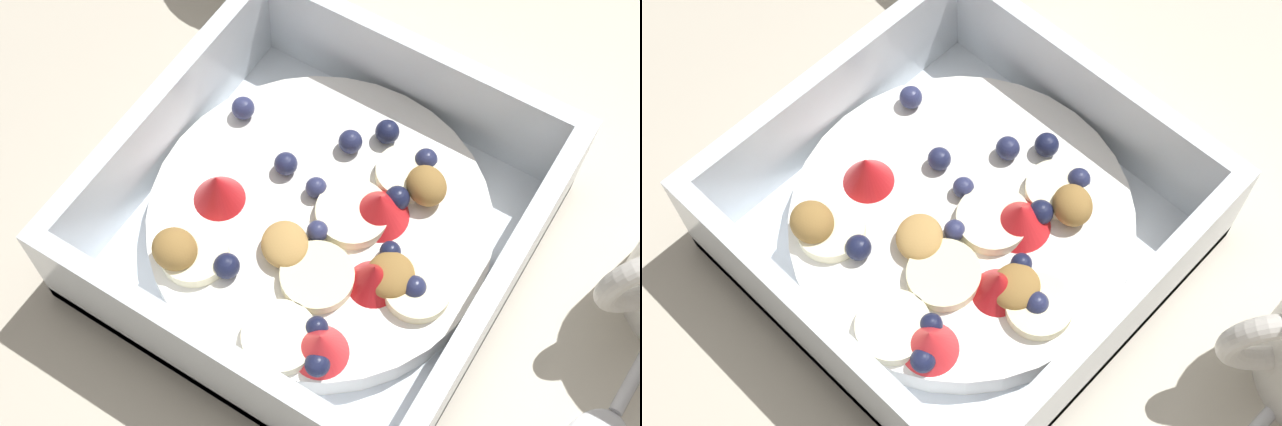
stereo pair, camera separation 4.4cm
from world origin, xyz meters
The scene contains 2 objects.
ground_plane centered at (0.00, 0.00, 0.00)m, with size 2.40×2.40×0.00m, color beige.
fruit_bowl centered at (0.00, 0.02, 0.02)m, with size 0.20×0.20×0.06m.
Camera 2 is at (0.14, -0.14, 0.42)m, focal length 50.28 mm.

